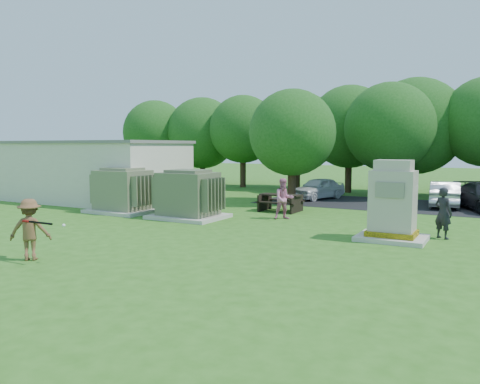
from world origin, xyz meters
The scene contains 15 objects.
ground centered at (0.00, 0.00, 0.00)m, with size 120.00×120.00×0.00m, color #2D6619.
service_building centered at (-11.00, 7.00, 1.60)m, with size 10.00×5.00×3.20m, color beige.
service_building_roof centered at (-11.00, 7.00, 3.27)m, with size 10.20×5.20×0.15m, color slate.
parking_strip centered at (7.00, 13.50, 0.01)m, with size 20.00×6.00×0.01m, color #232326.
transformer_left centered at (-6.50, 4.50, 0.97)m, with size 3.00×2.40×2.07m.
transformer_right centered at (-2.80, 4.50, 0.97)m, with size 3.00×2.40×2.07m.
generator_cabinet centered at (5.75, 3.91, 1.15)m, with size 2.16×1.76×2.63m.
picnic_table centered at (-0.22, 8.30, 0.51)m, with size 1.90×1.43×0.81m.
batter centered at (-2.24, -3.61, 0.83)m, with size 1.08×0.62×1.67m, color brown.
person_by_generator centered at (7.17, 4.98, 0.86)m, with size 0.63×0.41×1.72m, color black.
person_at_picnic centered at (0.87, 6.24, 0.86)m, with size 0.84×0.65×1.72m, color pink.
car_white centered at (-0.42, 14.02, 0.63)m, with size 1.48×3.67×1.25m, color silver.
car_silver_a centered at (6.35, 13.88, 0.64)m, with size 1.36×3.90×1.28m, color silver.
batting_equipment centered at (-1.62, -3.72, 1.08)m, with size 1.21×0.41×0.15m.
tree_row centered at (1.75, 18.50, 4.15)m, with size 41.30×13.30×7.30m.
Camera 1 is at (8.75, -11.70, 3.08)m, focal length 35.00 mm.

